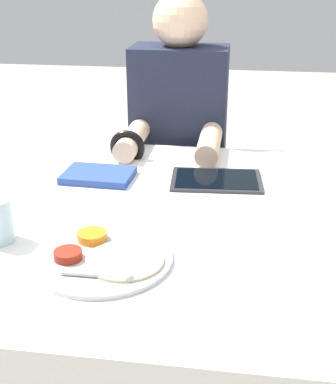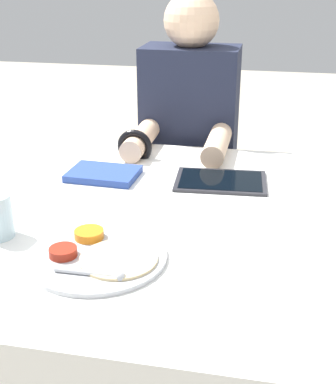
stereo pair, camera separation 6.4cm
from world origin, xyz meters
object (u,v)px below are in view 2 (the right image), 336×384
Objects in this scene: tablet_device at (221,181)px; thali_tray at (98,255)px; person_diner at (189,175)px; red_notebook at (104,174)px.

thali_tray is at bearing -113.55° from tablet_device.
person_diner reaches higher than tablet_device.
red_notebook is 0.53m from person_diner.
thali_tray is at bearing -92.54° from person_diner.
thali_tray reaches higher than red_notebook.
tablet_device is at bearing 66.45° from thali_tray.
red_notebook is 0.16× the size of person_diner.
thali_tray is 1.11× the size of tablet_device.
thali_tray is 0.92m from person_diner.
red_notebook is at bearing -109.66° from person_diner.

